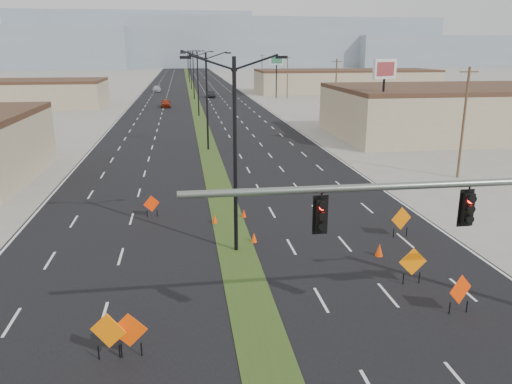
{
  "coord_description": "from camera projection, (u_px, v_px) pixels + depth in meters",
  "views": [
    {
      "loc": [
        -2.52,
        -12.57,
        10.32
      ],
      "look_at": [
        1.06,
        11.99,
        3.2
      ],
      "focal_mm": 35.0,
      "sensor_mm": 36.0,
      "label": 1
    }
  ],
  "objects": [
    {
      "name": "road_surface",
      "position": [
        194.0,
        98.0,
        110.27
      ],
      "size": [
        25.0,
        400.0,
        0.02
      ],
      "primitive_type": "cube",
      "color": "black",
      "rests_on": "ground"
    },
    {
      "name": "median_strip",
      "position": [
        194.0,
        98.0,
        110.27
      ],
      "size": [
        2.0,
        400.0,
        0.04
      ],
      "primitive_type": "cube",
      "color": "#2D4719",
      "rests_on": "ground"
    },
    {
      "name": "building_sw_far",
      "position": [
        19.0,
        95.0,
        90.94
      ],
      "size": [
        30.0,
        14.0,
        4.5
      ],
      "primitive_type": "cube",
      "color": "tan",
      "rests_on": "ground"
    },
    {
      "name": "building_se_near",
      "position": [
        480.0,
        112.0,
        61.92
      ],
      "size": [
        36.0,
        18.0,
        5.5
      ],
      "primitive_type": "cube",
      "color": "tan",
      "rests_on": "ground"
    },
    {
      "name": "building_se_far",
      "position": [
        346.0,
        82.0,
        124.37
      ],
      "size": [
        44.0,
        16.0,
        5.0
      ],
      "primitive_type": "cube",
      "color": "tan",
      "rests_on": "ground"
    },
    {
      "name": "mesa_center",
      "position": [
        251.0,
        43.0,
        302.19
      ],
      "size": [
        220.0,
        50.0,
        28.0
      ],
      "primitive_type": "cube",
      "color": "#8192A0",
      "rests_on": "ground"
    },
    {
      "name": "mesa_east",
      "position": [
        473.0,
        51.0,
        313.49
      ],
      "size": [
        160.0,
        50.0,
        18.0
      ],
      "primitive_type": "cube",
      "color": "#8192A0",
      "rests_on": "ground"
    },
    {
      "name": "mesa_backdrop",
      "position": [
        136.0,
        40.0,
        310.94
      ],
      "size": [
        140.0,
        50.0,
        32.0
      ],
      "primitive_type": "cube",
      "color": "#8192A0",
      "rests_on": "ground"
    },
    {
      "name": "streetlight_0",
      "position": [
        235.0,
        150.0,
        25.08
      ],
      "size": [
        5.15,
        0.24,
        10.02
      ],
      "color": "black",
      "rests_on": "ground"
    },
    {
      "name": "streetlight_1",
      "position": [
        207.0,
        98.0,
        51.71
      ],
      "size": [
        5.15,
        0.24,
        10.02
      ],
      "color": "black",
      "rests_on": "ground"
    },
    {
      "name": "streetlight_2",
      "position": [
        198.0,
        82.0,
        78.34
      ],
      "size": [
        5.15,
        0.24,
        10.02
      ],
      "color": "black",
      "rests_on": "ground"
    },
    {
      "name": "streetlight_3",
      "position": [
        193.0,
        73.0,
        104.97
      ],
      "size": [
        5.15,
        0.24,
        10.02
      ],
      "color": "black",
      "rests_on": "ground"
    },
    {
      "name": "streetlight_4",
      "position": [
        191.0,
        68.0,
        131.6
      ],
      "size": [
        5.15,
        0.24,
        10.02
      ],
      "color": "black",
      "rests_on": "ground"
    },
    {
      "name": "streetlight_5",
      "position": [
        189.0,
        65.0,
        158.23
      ],
      "size": [
        5.15,
        0.24,
        10.02
      ],
      "color": "black",
      "rests_on": "ground"
    },
    {
      "name": "streetlight_6",
      "position": [
        188.0,
        63.0,
        184.86
      ],
      "size": [
        5.15,
        0.24,
        10.02
      ],
      "color": "black",
      "rests_on": "ground"
    },
    {
      "name": "utility_pole_0",
      "position": [
        464.0,
        122.0,
        40.42
      ],
      "size": [
        1.6,
        0.2,
        9.0
      ],
      "color": "#4C3823",
      "rests_on": "ground"
    },
    {
      "name": "utility_pole_1",
      "position": [
        336.0,
        89.0,
        73.71
      ],
      "size": [
        1.6,
        0.2,
        9.0
      ],
      "color": "#4C3823",
      "rests_on": "ground"
    },
    {
      "name": "utility_pole_2",
      "position": [
        287.0,
        76.0,
        107.0
      ],
      "size": [
        1.6,
        0.2,
        9.0
      ],
      "color": "#4C3823",
      "rests_on": "ground"
    },
    {
      "name": "utility_pole_3",
      "position": [
        262.0,
        70.0,
        140.29
      ],
      "size": [
        1.6,
        0.2,
        9.0
      ],
      "color": "#4C3823",
      "rests_on": "ground"
    },
    {
      "name": "car_left",
      "position": [
        166.0,
        103.0,
        91.82
      ],
      "size": [
        1.82,
        4.31,
        1.46
      ],
      "primitive_type": "imported",
      "rotation": [
        0.0,
        0.0,
        0.02
      ],
      "color": "maroon",
      "rests_on": "ground"
    },
    {
      "name": "car_mid",
      "position": [
        211.0,
        94.0,
        110.48
      ],
      "size": [
        1.93,
        4.38,
        1.4
      ],
      "primitive_type": "imported",
      "rotation": [
        0.0,
        0.0,
        0.11
      ],
      "color": "black",
      "rests_on": "ground"
    },
    {
      "name": "car_far",
      "position": [
        157.0,
        89.0,
        125.15
      ],
      "size": [
        2.01,
        4.86,
        1.4
      ],
      "primitive_type": "imported",
      "rotation": [
        0.0,
        0.0,
        -0.01
      ],
      "color": "#A5A9AE",
      "rests_on": "ground"
    },
    {
      "name": "construction_sign_0",
      "position": [
        108.0,
        332.0,
        16.98
      ],
      "size": [
        1.26,
        0.46,
        1.76
      ],
      "rotation": [
        0.0,
        0.0,
        -0.32
      ],
      "color": "orange",
      "rests_on": "ground"
    },
    {
      "name": "construction_sign_1",
      "position": [
        129.0,
        332.0,
        17.09
      ],
      "size": [
        1.28,
        0.09,
        1.7
      ],
      "rotation": [
        0.0,
        0.0,
        -0.04
      ],
      "color": "#E44204",
      "rests_on": "ground"
    },
    {
      "name": "construction_sign_2",
      "position": [
        152.0,
        205.0,
        31.64
      ],
      "size": [
        0.99,
        0.49,
        1.42
      ],
      "rotation": [
        0.0,
        0.0,
        0.43
      ],
      "color": "#EE2F05",
      "rests_on": "ground"
    },
    {
      "name": "construction_sign_3",
      "position": [
        413.0,
        263.0,
        22.5
      ],
      "size": [
        1.32,
        0.05,
        1.76
      ],
      "rotation": [
        0.0,
        0.0,
        0.0
      ],
      "color": "orange",
      "rests_on": "ground"
    },
    {
      "name": "construction_sign_4",
      "position": [
        460.0,
        291.0,
        19.96
      ],
      "size": [
        1.2,
        0.52,
        1.7
      ],
      "rotation": [
        0.0,
        0.0,
        0.39
      ],
      "color": "#F53A05",
      "rests_on": "ground"
    },
    {
      "name": "construction_sign_5",
      "position": [
        401.0,
        220.0,
        28.16
      ],
      "size": [
        1.31,
        0.39,
        1.79
      ],
      "rotation": [
        0.0,
        0.0,
        0.26
      ],
      "color": "#D76304",
      "rests_on": "ground"
    },
    {
      "name": "cone_0",
      "position": [
        254.0,
        238.0,
        27.59
      ],
      "size": [
        0.43,
        0.43,
        0.57
      ],
      "primitive_type": "cone",
      "rotation": [
        0.0,
        0.0,
        0.28
      ],
      "color": "#F94105",
      "rests_on": "ground"
    },
    {
      "name": "cone_1",
      "position": [
        244.0,
        213.0,
        31.72
      ],
      "size": [
        0.42,
        0.42,
        0.53
      ],
      "primitive_type": "cone",
      "rotation": [
        0.0,
        0.0,
        0.39
      ],
      "color": "#F43005",
      "rests_on": "ground"
    },
    {
      "name": "cone_2",
      "position": [
        379.0,
        250.0,
        25.74
      ],
      "size": [
        0.52,
        0.52,
        0.69
      ],
      "primitive_type": "cone",
      "rotation": [
        0.0,
        0.0,
        -0.31
      ],
      "color": "#E53C04",
      "rests_on": "ground"
    },
    {
      "name": "cone_3",
      "position": [
        215.0,
        219.0,
        30.59
      ],
      "size": [
        0.47,
        0.47,
        0.59
      ],
      "primitive_type": "cone",
      "rotation": [
        0.0,
        0.0,
        0.43
      ],
      "color": "#DF3F04",
      "rests_on": "ground"
    },
    {
      "name": "pole_sign_east_near",
      "position": [
        384.0,
        76.0,
        52.38
      ],
      "size": [
        2.95,
        1.49,
        9.34
      ],
      "rotation": [
        0.0,
        0.0,
        0.39
      ],
      "color": "black",
      "rests_on": "ground"
    },
    {
      "name": "pole_sign_east_far",
      "position": [
        277.0,
        64.0,
        108.01
      ],
      "size": [
        2.95,
        0.91,
        9.02
      ],
      "rotation": [
        0.0,
        0.0,
        -0.19
      ],
      "color": "black",
      "rests_on": "ground"
    }
  ]
}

